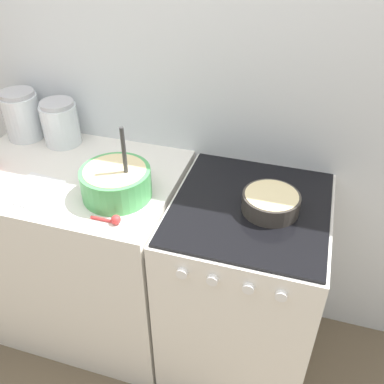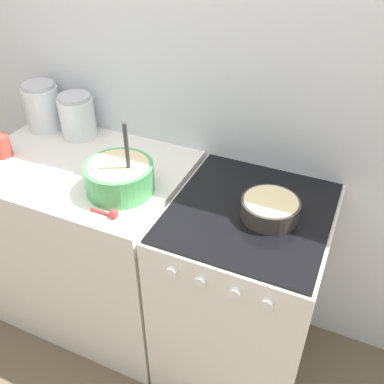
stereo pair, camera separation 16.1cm
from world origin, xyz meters
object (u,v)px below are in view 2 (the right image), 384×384
object	(u,v)px
stove	(242,292)
storage_jar_left	(43,109)
tin_can	(2,146)
storage_jar_middle	(78,119)
baking_pan	(270,208)
mixing_bowl	(119,176)

from	to	relation	value
stove	storage_jar_left	bearing A→B (deg)	168.90
tin_can	storage_jar_middle	bearing A→B (deg)	56.34
baking_pan	storage_jar_left	world-z (taller)	storage_jar_left
storage_jar_left	tin_can	bearing A→B (deg)	-89.46
mixing_bowl	storage_jar_middle	world-z (taller)	mixing_bowl
storage_jar_middle	tin_can	size ratio (longest dim) A/B	2.07
baking_pan	mixing_bowl	bearing A→B (deg)	-172.23
mixing_bowl	baking_pan	bearing A→B (deg)	7.77
mixing_bowl	tin_can	xyz separation A→B (m)	(-0.62, 0.01, -0.02)
stove	tin_can	xyz separation A→B (m)	(-1.13, -0.08, 0.51)
storage_jar_left	storage_jar_middle	xyz separation A→B (m)	(0.20, -0.00, -0.01)
mixing_bowl	storage_jar_left	size ratio (longest dim) A/B	1.33
mixing_bowl	stove	bearing A→B (deg)	9.61
baking_pan	storage_jar_left	size ratio (longest dim) A/B	0.93
mixing_bowl	storage_jar_left	world-z (taller)	mixing_bowl
baking_pan	storage_jar_middle	bearing A→B (deg)	167.16
stove	mixing_bowl	distance (m)	0.74
tin_can	baking_pan	bearing A→B (deg)	3.23
stove	baking_pan	distance (m)	0.51
mixing_bowl	storage_jar_left	xyz separation A→B (m)	(-0.62, 0.31, 0.03)
stove	mixing_bowl	size ratio (longest dim) A/B	3.03
mixing_bowl	tin_can	size ratio (longest dim) A/B	3.05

